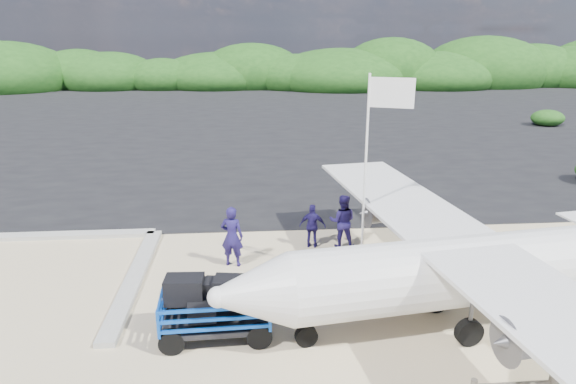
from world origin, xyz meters
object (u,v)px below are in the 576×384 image
flagpole (360,277)px  crew_a (232,236)px  signboard (372,296)px  crew_c (313,226)px  aircraft_large (441,122)px  crew_b (342,221)px  baggage_cart (217,337)px

flagpole → crew_a: 4.13m
signboard → crew_c: crew_c is taller
crew_a → aircraft_large: aircraft_large is taller
crew_a → aircraft_large: bearing=-107.8°
flagpole → crew_a: size_ratio=3.09×
flagpole → aircraft_large: 29.07m
crew_a → crew_b: bearing=-148.0°
baggage_cart → flagpole: size_ratio=0.47×
signboard → aircraft_large: size_ratio=0.12×
baggage_cart → signboard: signboard is taller
crew_b → crew_c: (-1.00, 0.08, -0.17)m
crew_a → crew_b: 3.86m
baggage_cart → crew_b: (3.99, 5.12, 0.93)m
crew_c → aircraft_large: size_ratio=0.10×
crew_c → aircraft_large: 27.49m
baggage_cart → signboard: size_ratio=1.50×
baggage_cart → aircraft_large: aircraft_large is taller
flagpole → crew_a: (-3.84, 1.16, 0.97)m
flagpole → aircraft_large: bearing=65.0°
crew_b → signboard: bearing=105.6°
baggage_cart → aircraft_large: (16.43, 29.17, 0.00)m
signboard → aircraft_large: bearing=48.8°
signboard → aircraft_large: 30.10m
baggage_cart → flagpole: 5.01m
aircraft_large → crew_a: bearing=49.4°
crew_b → aircraft_large: 27.09m
signboard → crew_c: bearing=92.1°
crew_b → aircraft_large: bearing=-105.9°
crew_a → crew_c: bearing=-140.7°
baggage_cart → crew_c: 6.04m
crew_b → crew_c: 1.02m
signboard → crew_b: crew_b is taller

